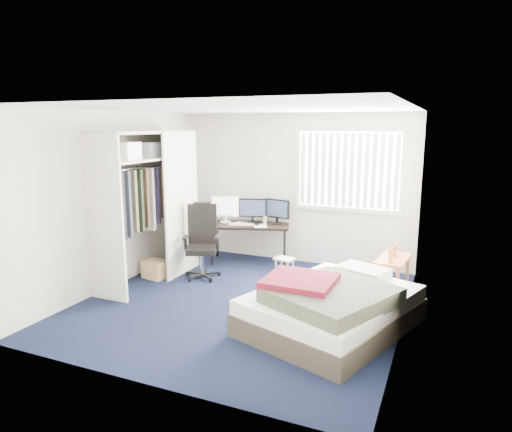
{
  "coord_description": "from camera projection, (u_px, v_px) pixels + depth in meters",
  "views": [
    {
      "loc": [
        2.39,
        -5.15,
        2.3
      ],
      "look_at": [
        0.02,
        0.4,
        1.09
      ],
      "focal_mm": 32.0,
      "sensor_mm": 36.0,
      "label": 1
    }
  ],
  "objects": [
    {
      "name": "ground",
      "position": [
        243.0,
        303.0,
        6.02
      ],
      "size": [
        4.2,
        4.2,
        0.0
      ],
      "primitive_type": "plane",
      "color": "black",
      "rests_on": "ground"
    },
    {
      "name": "room_shell",
      "position": [
        242.0,
        189.0,
        5.72
      ],
      "size": [
        4.2,
        4.2,
        4.2
      ],
      "color": "silver",
      "rests_on": "ground"
    },
    {
      "name": "window_assembly",
      "position": [
        348.0,
        170.0,
        7.19
      ],
      "size": [
        1.72,
        0.09,
        1.32
      ],
      "color": "white",
      "rests_on": "ground"
    },
    {
      "name": "closet",
      "position": [
        146.0,
        191.0,
        6.64
      ],
      "size": [
        0.64,
        1.84,
        2.22
      ],
      "color": "beige",
      "rests_on": "ground"
    },
    {
      "name": "desk",
      "position": [
        250.0,
        221.0,
        7.72
      ],
      "size": [
        1.46,
        0.99,
        1.12
      ],
      "color": "black",
      "rests_on": "ground"
    },
    {
      "name": "office_chair",
      "position": [
        202.0,
        249.0,
        7.01
      ],
      "size": [
        0.7,
        0.7,
        1.14
      ],
      "color": "black",
      "rests_on": "ground"
    },
    {
      "name": "footstool",
      "position": [
        284.0,
        261.0,
        7.21
      ],
      "size": [
        0.34,
        0.29,
        0.24
      ],
      "color": "white",
      "rests_on": "ground"
    },
    {
      "name": "nightstand",
      "position": [
        393.0,
        262.0,
        6.3
      ],
      "size": [
        0.44,
        0.76,
        0.68
      ],
      "color": "brown",
      "rests_on": "ground"
    },
    {
      "name": "bed",
      "position": [
        331.0,
        306.0,
        5.2
      ],
      "size": [
        2.01,
        2.31,
        0.64
      ],
      "color": "#383128",
      "rests_on": "ground"
    },
    {
      "name": "pine_box",
      "position": [
        156.0,
        269.0,
        6.97
      ],
      "size": [
        0.41,
        0.34,
        0.27
      ],
      "primitive_type": "cube",
      "rotation": [
        0.0,
        0.0,
        -0.2
      ],
      "color": "tan",
      "rests_on": "ground"
    }
  ]
}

